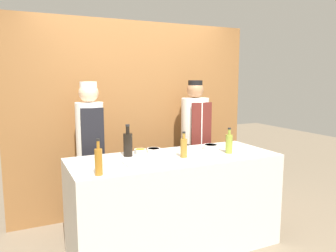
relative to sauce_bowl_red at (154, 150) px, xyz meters
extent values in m
plane|color=#756651|center=(0.12, -0.26, -0.97)|extent=(14.00, 14.00, 0.00)
cube|color=brown|center=(0.12, 0.91, 0.23)|extent=(3.12, 0.18, 2.40)
cube|color=beige|center=(0.12, -0.26, -0.50)|extent=(2.04, 0.80, 0.95)
cylinder|color=silver|center=(0.00, 0.00, 0.00)|extent=(0.14, 0.14, 0.04)
cylinder|color=red|center=(0.00, 0.00, 0.01)|extent=(0.12, 0.12, 0.01)
cylinder|color=silver|center=(-0.15, 0.00, 0.00)|extent=(0.12, 0.12, 0.05)
cylinder|color=orange|center=(-0.15, 0.00, 0.02)|extent=(0.10, 0.10, 0.01)
cylinder|color=silver|center=(0.62, -0.11, 0.00)|extent=(0.16, 0.16, 0.05)
cylinder|color=green|center=(0.62, -0.11, 0.02)|extent=(0.14, 0.14, 0.01)
cube|color=white|center=(-0.25, -0.40, -0.01)|extent=(0.35, 0.25, 0.02)
cylinder|color=olive|center=(0.18, -0.32, 0.07)|extent=(0.07, 0.07, 0.18)
cylinder|color=olive|center=(0.18, -0.32, 0.19)|extent=(0.03, 0.03, 0.06)
cylinder|color=black|center=(0.18, -0.32, 0.22)|extent=(0.03, 0.03, 0.02)
cylinder|color=#9E661E|center=(-0.70, -0.56, 0.08)|extent=(0.06, 0.06, 0.21)
cylinder|color=#9E661E|center=(-0.70, -0.56, 0.22)|extent=(0.02, 0.02, 0.06)
cylinder|color=black|center=(-0.70, -0.56, 0.26)|extent=(0.03, 0.03, 0.02)
cylinder|color=olive|center=(0.68, -0.36, 0.07)|extent=(0.07, 0.07, 0.19)
cylinder|color=olive|center=(0.68, -0.36, 0.19)|extent=(0.03, 0.03, 0.06)
cylinder|color=black|center=(0.68, -0.36, 0.23)|extent=(0.03, 0.03, 0.02)
cylinder|color=black|center=(-0.29, -0.05, 0.09)|extent=(0.09, 0.09, 0.23)
cylinder|color=black|center=(-0.29, -0.05, 0.24)|extent=(0.04, 0.04, 0.07)
cylinder|color=black|center=(-0.29, -0.05, 0.28)|extent=(0.04, 0.04, 0.02)
cylinder|color=#28282D|center=(-0.54, 0.51, -0.55)|extent=(0.22, 0.22, 0.84)
cylinder|color=white|center=(-0.54, 0.51, 0.18)|extent=(0.30, 0.30, 0.60)
cube|color=black|center=(-0.54, 0.36, 0.15)|extent=(0.24, 0.02, 0.55)
sphere|color=beige|center=(-0.54, 0.51, 0.58)|extent=(0.21, 0.21, 0.21)
cylinder|color=white|center=(-0.54, 0.51, 0.66)|extent=(0.18, 0.18, 0.07)
cylinder|color=#28282D|center=(0.78, 0.51, -0.52)|extent=(0.25, 0.25, 0.90)
cylinder|color=white|center=(0.78, 0.51, 0.21)|extent=(0.35, 0.35, 0.56)
cube|color=#561E19|center=(0.78, 0.34, 0.19)|extent=(0.28, 0.02, 0.52)
sphere|color=#9E704C|center=(0.78, 0.51, 0.59)|extent=(0.21, 0.21, 0.21)
cylinder|color=black|center=(0.78, 0.51, 0.67)|extent=(0.18, 0.18, 0.07)
camera|label=1|loc=(-1.28, -3.05, 0.74)|focal=35.00mm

